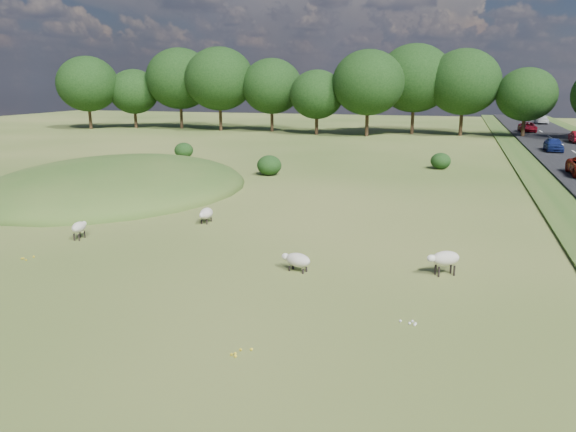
# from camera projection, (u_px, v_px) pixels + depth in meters

# --- Properties ---
(ground) EXTENTS (160.00, 160.00, 0.00)m
(ground) POSITION_uv_depth(u_px,v_px,m) (325.00, 178.00, 40.74)
(ground) COLOR #34591C
(ground) RESTS_ON ground
(mound) EXTENTS (16.00, 20.00, 4.00)m
(mound) POSITION_uv_depth(u_px,v_px,m) (118.00, 189.00, 36.63)
(mound) COLOR #33561E
(mound) RESTS_ON ground
(treeline) EXTENTS (96.28, 14.66, 11.70)m
(treeline) POSITION_uv_depth(u_px,v_px,m) (379.00, 84.00, 72.52)
(treeline) COLOR black
(treeline) RESTS_ON ground
(shrubs) EXTENTS (24.48, 8.77, 1.50)m
(shrubs) POSITION_uv_depth(u_px,v_px,m) (283.00, 159.00, 45.85)
(shrubs) COLOR black
(shrubs) RESTS_ON ground
(sheep_0) EXTENTS (0.62, 1.13, 0.79)m
(sheep_0) POSITION_uv_depth(u_px,v_px,m) (79.00, 227.00, 24.91)
(sheep_0) COLOR #C0B49F
(sheep_0) RESTS_ON ground
(sheep_1) EXTENTS (0.64, 1.31, 0.75)m
(sheep_1) POSITION_uv_depth(u_px,v_px,m) (206.00, 214.00, 27.79)
(sheep_1) COLOR #C0B49F
(sheep_1) RESTS_ON ground
(sheep_2) EXTENTS (1.27, 0.79, 0.70)m
(sheep_2) POSITION_uv_depth(u_px,v_px,m) (297.00, 260.00, 20.69)
(sheep_2) COLOR #C0B49F
(sheep_2) RESTS_ON ground
(sheep_3) EXTENTS (1.29, 0.99, 0.91)m
(sheep_3) POSITION_uv_depth(u_px,v_px,m) (445.00, 259.00, 20.22)
(sheep_3) COLOR #C0B49F
(sheep_3) RESTS_ON ground
(car_1) EXTENTS (1.88, 4.63, 1.34)m
(car_1) POSITION_uv_depth(u_px,v_px,m) (541.00, 119.00, 89.89)
(car_1) COLOR white
(car_1) RESTS_ON road
(car_3) EXTENTS (1.54, 3.82, 1.30)m
(car_3) POSITION_uv_depth(u_px,v_px,m) (554.00, 144.00, 54.44)
(car_3) COLOR navy
(car_3) RESTS_ON road
(car_6) EXTENTS (2.11, 4.57, 1.27)m
(car_6) POSITION_uv_depth(u_px,v_px,m) (528.00, 127.00, 75.35)
(car_6) COLOR maroon
(car_6) RESTS_ON road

